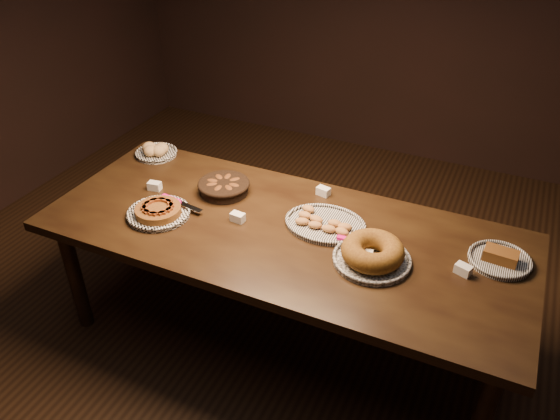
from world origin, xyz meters
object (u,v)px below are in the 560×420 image
at_px(madeleine_platter, 324,223).
at_px(bundt_cake_plate, 372,253).
at_px(buffet_table, 282,240).
at_px(apple_tart_plate, 159,212).

xyz_separation_m(madeleine_platter, bundt_cake_plate, (0.29, -0.17, 0.03)).
relative_size(madeleine_platter, bundt_cake_plate, 1.08).
height_order(buffet_table, apple_tart_plate, apple_tart_plate).
relative_size(buffet_table, bundt_cake_plate, 6.44).
bearing_deg(apple_tart_plate, madeleine_platter, 37.37).
xyz_separation_m(buffet_table, madeleine_platter, (0.18, 0.11, 0.09)).
bearing_deg(buffet_table, madeleine_platter, 30.18).
relative_size(apple_tart_plate, madeleine_platter, 0.90).
bearing_deg(bundt_cake_plate, buffet_table, -174.60).
relative_size(buffet_table, apple_tart_plate, 6.61).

